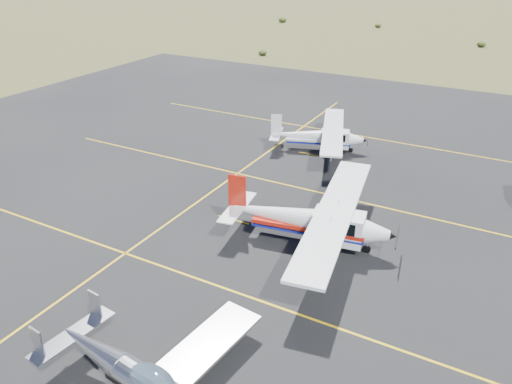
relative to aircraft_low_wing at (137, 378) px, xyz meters
The scene contains 5 objects.
ground 4.73m from the aircraft_low_wing, 97.34° to the left, with size 1600.00×1600.00×0.00m, color #383D1C.
apron 11.63m from the aircraft_low_wing, 92.91° to the left, with size 72.00×72.00×0.02m, color black.
aircraft_low_wing is the anchor object (origin of this frame).
aircraft_cessna 11.98m from the aircraft_low_wing, 85.19° to the left, with size 7.73×12.75×3.21m.
aircraft_plain 24.32m from the aircraft_low_wing, 98.19° to the left, with size 7.14×10.12×2.60m.
Camera 1 is at (9.78, -13.17, 13.90)m, focal length 35.00 mm.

